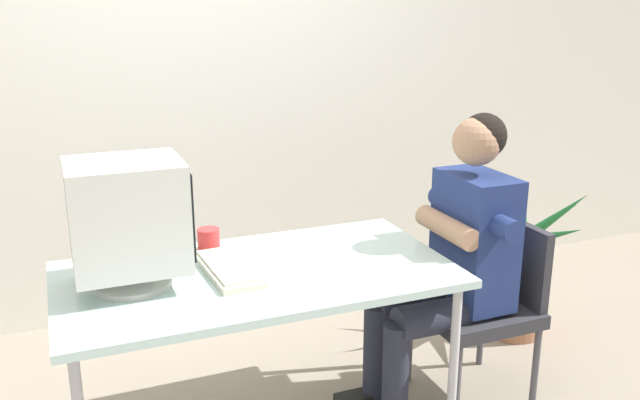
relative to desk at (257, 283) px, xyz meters
The scene contains 8 objects.
wall_back 1.65m from the desk, 77.91° to the left, with size 8.00×0.10×3.00m, color silver.
desk is the anchor object (origin of this frame).
crt_monitor 0.54m from the desk, behind, with size 0.40×0.33×0.46m.
keyboard 0.13m from the desk, 163.24° to the left, with size 0.19×0.42×0.03m.
office_chair 1.05m from the desk, ahead, with size 0.45×0.45×0.79m.
person_seated 0.84m from the desk, ahead, with size 0.69×0.56×1.27m.
potted_plant 1.61m from the desk, 14.32° to the left, with size 0.80×0.79×0.84m.
desk_mug 0.32m from the desk, 113.17° to the left, with size 0.09×0.10×0.10m.
Camera 1 is at (-0.66, -2.28, 1.70)m, focal length 37.91 mm.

